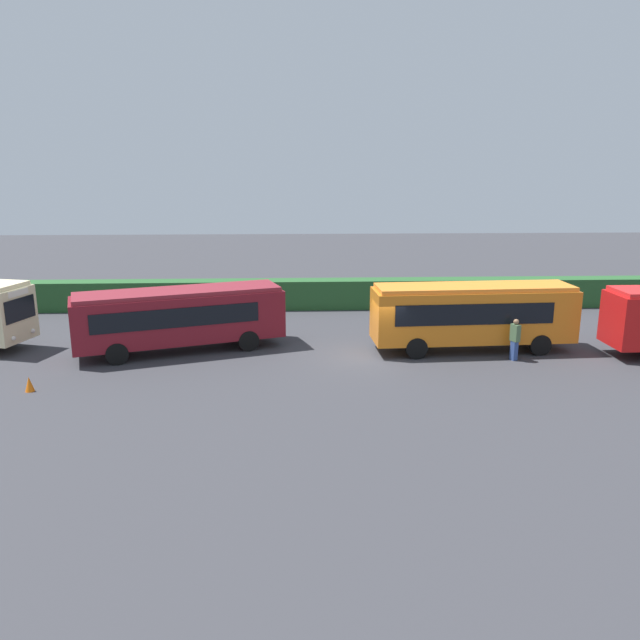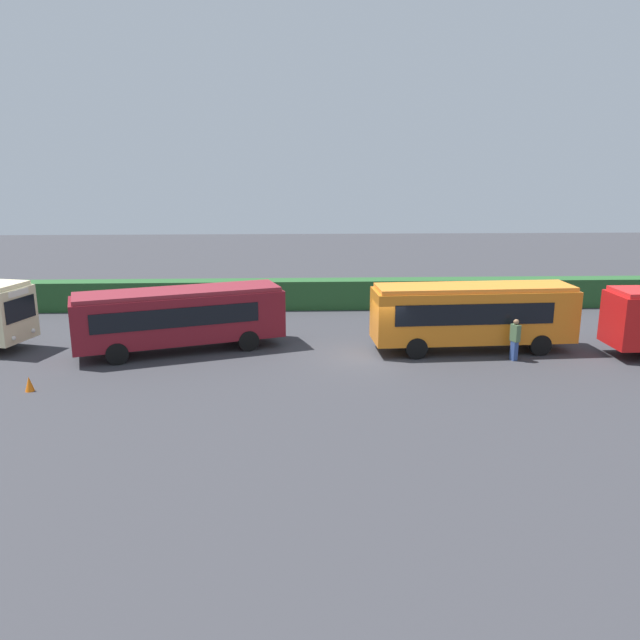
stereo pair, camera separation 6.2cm
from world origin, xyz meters
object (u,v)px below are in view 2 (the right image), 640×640
at_px(bus_maroon, 180,316).
at_px(person_center, 423,319).
at_px(bus_orange, 473,313).
at_px(person_right, 480,320).
at_px(person_far, 515,338).
at_px(traffic_cone, 29,384).

distance_m(bus_maroon, person_center, 12.26).
xyz_separation_m(bus_orange, person_center, (-1.83, 2.55, -0.88)).
height_order(bus_maroon, person_right, bus_maroon).
xyz_separation_m(bus_maroon, person_far, (15.40, -2.09, -0.71)).
xyz_separation_m(person_right, person_far, (0.55, -3.67, 0.04)).
xyz_separation_m(bus_maroon, bus_orange, (13.89, -0.46, 0.10)).
relative_size(bus_orange, person_far, 5.04).
bearing_deg(bus_orange, person_far, -50.07).
relative_size(bus_orange, person_right, 5.28).
distance_m(person_center, person_right, 2.84).
distance_m(bus_orange, person_far, 2.37).
relative_size(bus_maroon, person_right, 5.43).
distance_m(person_far, traffic_cone, 20.69).
bearing_deg(bus_maroon, bus_orange, -20.43).
distance_m(person_center, person_far, 5.36).
relative_size(person_center, traffic_cone, 3.02).
bearing_deg(person_right, person_far, 147.26).
relative_size(person_center, person_right, 0.98).
height_order(bus_maroon, bus_orange, bus_orange).
xyz_separation_m(bus_maroon, person_center, (12.05, 2.09, -0.78)).
bearing_deg(bus_orange, person_center, 122.71).
bearing_deg(bus_maroon, person_far, -26.26).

